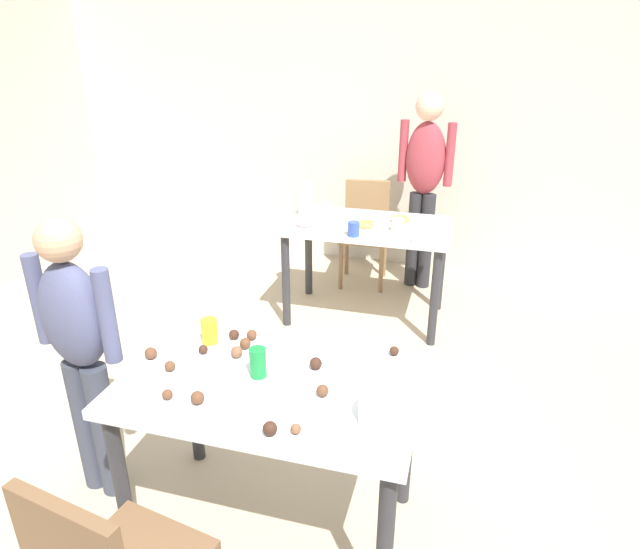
# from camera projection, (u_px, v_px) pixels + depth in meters

# --- Properties ---
(ground_plane) EXTENTS (6.40, 6.40, 0.00)m
(ground_plane) POSITION_uv_depth(u_px,v_px,m) (284.00, 510.00, 2.49)
(ground_plane) COLOR tan
(wall_back) EXTENTS (6.40, 0.10, 2.60)m
(wall_back) POSITION_uv_depth(u_px,v_px,m) (399.00, 122.00, 4.81)
(wall_back) COLOR beige
(wall_back) RESTS_ON ground_plane
(dining_table_near) EXTENTS (1.16, 0.71, 0.75)m
(dining_table_near) POSITION_uv_depth(u_px,v_px,m) (270.00, 404.00, 2.17)
(dining_table_near) COLOR silver
(dining_table_near) RESTS_ON ground_plane
(dining_table_far) EXTENTS (1.19, 0.69, 0.75)m
(dining_table_far) POSITION_uv_depth(u_px,v_px,m) (367.00, 238.00, 3.99)
(dining_table_far) COLOR white
(dining_table_far) RESTS_ON ground_plane
(chair_far_table) EXTENTS (0.43, 0.43, 0.87)m
(chair_far_table) POSITION_uv_depth(u_px,v_px,m) (365.00, 226.00, 4.70)
(chair_far_table) COLOR olive
(chair_far_table) RESTS_ON ground_plane
(person_girl_near) EXTENTS (0.46, 0.25, 1.34)m
(person_girl_near) POSITION_uv_depth(u_px,v_px,m) (79.00, 342.00, 2.32)
(person_girl_near) COLOR #383D4C
(person_girl_near) RESTS_ON ground_plane
(person_adult_far) EXTENTS (0.46, 0.26, 1.61)m
(person_adult_far) POSITION_uv_depth(u_px,v_px,m) (425.00, 174.00, 4.40)
(person_adult_far) COLOR #28282D
(person_adult_far) RESTS_ON ground_plane
(mixing_bowl) EXTENTS (0.20, 0.20, 0.09)m
(mixing_bowl) POSITION_uv_depth(u_px,v_px,m) (387.00, 410.00, 1.89)
(mixing_bowl) COLOR white
(mixing_bowl) RESTS_ON dining_table_near
(soda_can) EXTENTS (0.07, 0.07, 0.12)m
(soda_can) POSITION_uv_depth(u_px,v_px,m) (258.00, 362.00, 2.13)
(soda_can) COLOR #198438
(soda_can) RESTS_ON dining_table_near
(fork_near) EXTENTS (0.17, 0.02, 0.01)m
(fork_near) POSITION_uv_depth(u_px,v_px,m) (343.00, 358.00, 2.27)
(fork_near) COLOR silver
(fork_near) RESTS_ON dining_table_near
(cup_near_0) EXTENTS (0.07, 0.07, 0.11)m
(cup_near_0) POSITION_uv_depth(u_px,v_px,m) (209.00, 331.00, 2.38)
(cup_near_0) COLOR yellow
(cup_near_0) RESTS_ON dining_table_near
(cake_ball_0) EXTENTS (0.05, 0.05, 0.05)m
(cake_ball_0) POSITION_uv_depth(u_px,v_px,m) (322.00, 391.00, 2.03)
(cake_ball_0) COLOR brown
(cake_ball_0) RESTS_ON dining_table_near
(cake_ball_1) EXTENTS (0.05, 0.05, 0.05)m
(cake_ball_1) POSITION_uv_depth(u_px,v_px,m) (234.00, 334.00, 2.41)
(cake_ball_1) COLOR #3D2319
(cake_ball_1) RESTS_ON dining_table_near
(cake_ball_2) EXTENTS (0.05, 0.05, 0.05)m
(cake_ball_2) POSITION_uv_depth(u_px,v_px,m) (316.00, 363.00, 2.19)
(cake_ball_2) COLOR #3D2319
(cake_ball_2) RESTS_ON dining_table_near
(cake_ball_3) EXTENTS (0.04, 0.04, 0.04)m
(cake_ball_3) POSITION_uv_depth(u_px,v_px,m) (170.00, 366.00, 2.18)
(cake_ball_3) COLOR brown
(cake_ball_3) RESTS_ON dining_table_near
(cake_ball_4) EXTENTS (0.05, 0.05, 0.05)m
(cake_ball_4) POSITION_uv_depth(u_px,v_px,m) (252.00, 335.00, 2.41)
(cake_ball_4) COLOR brown
(cake_ball_4) RESTS_ON dining_table_near
(cake_ball_5) EXTENTS (0.04, 0.04, 0.04)m
(cake_ball_5) POSITION_uv_depth(u_px,v_px,m) (394.00, 351.00, 2.29)
(cake_ball_5) COLOR #3D2319
(cake_ball_5) RESTS_ON dining_table_near
(cake_ball_6) EXTENTS (0.05, 0.05, 0.05)m
(cake_ball_6) POSITION_uv_depth(u_px,v_px,m) (151.00, 353.00, 2.26)
(cake_ball_6) COLOR brown
(cake_ball_6) RESTS_ON dining_table_near
(cake_ball_7) EXTENTS (0.05, 0.05, 0.05)m
(cake_ball_7) POSITION_uv_depth(u_px,v_px,m) (197.00, 398.00, 1.98)
(cake_ball_7) COLOR brown
(cake_ball_7) RESTS_ON dining_table_near
(cake_ball_8) EXTENTS (0.05, 0.05, 0.05)m
(cake_ball_8) POSITION_uv_depth(u_px,v_px,m) (245.00, 343.00, 2.34)
(cake_ball_8) COLOR brown
(cake_ball_8) RESTS_ON dining_table_near
(cake_ball_9) EXTENTS (0.04, 0.04, 0.04)m
(cake_ball_9) POSITION_uv_depth(u_px,v_px,m) (167.00, 394.00, 2.01)
(cake_ball_9) COLOR brown
(cake_ball_9) RESTS_ON dining_table_near
(cake_ball_10) EXTENTS (0.04, 0.04, 0.04)m
(cake_ball_10) POSITION_uv_depth(u_px,v_px,m) (203.00, 349.00, 2.30)
(cake_ball_10) COLOR #3D2319
(cake_ball_10) RESTS_ON dining_table_near
(cake_ball_11) EXTENTS (0.05, 0.05, 0.05)m
(cake_ball_11) POSITION_uv_depth(u_px,v_px,m) (270.00, 429.00, 1.83)
(cake_ball_11) COLOR #3D2319
(cake_ball_11) RESTS_ON dining_table_near
(cake_ball_12) EXTENTS (0.04, 0.04, 0.04)m
(cake_ball_12) POSITION_uv_depth(u_px,v_px,m) (296.00, 429.00, 1.83)
(cake_ball_12) COLOR brown
(cake_ball_12) RESTS_ON dining_table_near
(cake_ball_13) EXTENTS (0.05, 0.05, 0.05)m
(cake_ball_13) POSITION_uv_depth(u_px,v_px,m) (237.00, 352.00, 2.27)
(cake_ball_13) COLOR brown
(cake_ball_13) RESTS_ON dining_table_near
(pitcher_far) EXTENTS (0.11, 0.11, 0.26)m
(pitcher_far) POSITION_uv_depth(u_px,v_px,m) (306.00, 199.00, 4.06)
(pitcher_far) COLOR white
(pitcher_far) RESTS_ON dining_table_far
(cup_far_0) EXTENTS (0.08, 0.08, 0.09)m
(cup_far_0) POSITION_uv_depth(u_px,v_px,m) (398.00, 225.00, 3.77)
(cup_far_0) COLOR white
(cup_far_0) RESTS_ON dining_table_far
(cup_far_1) EXTENTS (0.08, 0.08, 0.10)m
(cup_far_1) POSITION_uv_depth(u_px,v_px,m) (354.00, 229.00, 3.67)
(cup_far_1) COLOR #3351B2
(cup_far_1) RESTS_ON dining_table_far
(donut_far_0) EXTENTS (0.13, 0.13, 0.04)m
(donut_far_0) POSITION_uv_depth(u_px,v_px,m) (305.00, 223.00, 3.89)
(donut_far_0) COLOR pink
(donut_far_0) RESTS_ON dining_table_far
(donut_far_1) EXTENTS (0.14, 0.14, 0.04)m
(donut_far_1) POSITION_uv_depth(u_px,v_px,m) (326.00, 207.00, 4.25)
(donut_far_1) COLOR white
(donut_far_1) RESTS_ON dining_table_far
(donut_far_2) EXTENTS (0.13, 0.13, 0.04)m
(donut_far_2) POSITION_uv_depth(u_px,v_px,m) (366.00, 224.00, 3.87)
(donut_far_2) COLOR gold
(donut_far_2) RESTS_ON dining_table_far
(donut_far_3) EXTENTS (0.14, 0.14, 0.04)m
(donut_far_3) POSITION_uv_depth(u_px,v_px,m) (400.00, 219.00, 3.97)
(donut_far_3) COLOR gold
(donut_far_3) RESTS_ON dining_table_far
(donut_far_4) EXTENTS (0.12, 0.12, 0.03)m
(donut_far_4) POSITION_uv_depth(u_px,v_px,m) (419.00, 239.00, 3.59)
(donut_far_4) COLOR white
(donut_far_4) RESTS_ON dining_table_far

